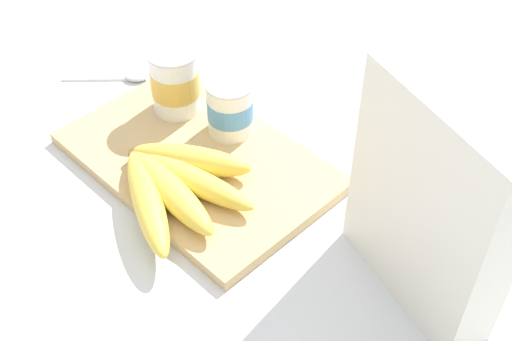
# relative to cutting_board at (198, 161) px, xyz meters

# --- Properties ---
(ground_plane) EXTENTS (2.40, 2.40, 0.00)m
(ground_plane) POSITION_rel_cutting_board_xyz_m (0.00, 0.00, -0.01)
(ground_plane) COLOR silver
(cutting_board) EXTENTS (0.35, 0.23, 0.02)m
(cutting_board) POSITION_rel_cutting_board_xyz_m (0.00, 0.00, 0.00)
(cutting_board) COLOR tan
(cutting_board) RESTS_ON ground_plane
(cereal_box) EXTENTS (0.21, 0.11, 0.26)m
(cereal_box) POSITION_rel_cutting_board_xyz_m (0.32, 0.04, 0.12)
(cereal_box) COLOR white
(cereal_box) RESTS_ON ground_plane
(yogurt_cup_front) EXTENTS (0.07, 0.07, 0.10)m
(yogurt_cup_front) POSITION_rel_cutting_board_xyz_m (-0.10, 0.05, 0.06)
(yogurt_cup_front) COLOR white
(yogurt_cup_front) RESTS_ON cutting_board
(yogurt_cup_back) EXTENTS (0.07, 0.07, 0.08)m
(yogurt_cup_back) POSITION_rel_cutting_board_xyz_m (-0.01, 0.07, 0.05)
(yogurt_cup_back) COLOR white
(yogurt_cup_back) RESTS_ON cutting_board
(banana_bunch) EXTENTS (0.19, 0.20, 0.04)m
(banana_bunch) POSITION_rel_cutting_board_xyz_m (0.03, -0.06, 0.03)
(banana_bunch) COLOR yellow
(banana_bunch) RESTS_ON cutting_board
(spoon) EXTENTS (0.10, 0.11, 0.01)m
(spoon) POSITION_rel_cutting_board_xyz_m (-0.23, 0.04, -0.00)
(spoon) COLOR silver
(spoon) RESTS_ON ground_plane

